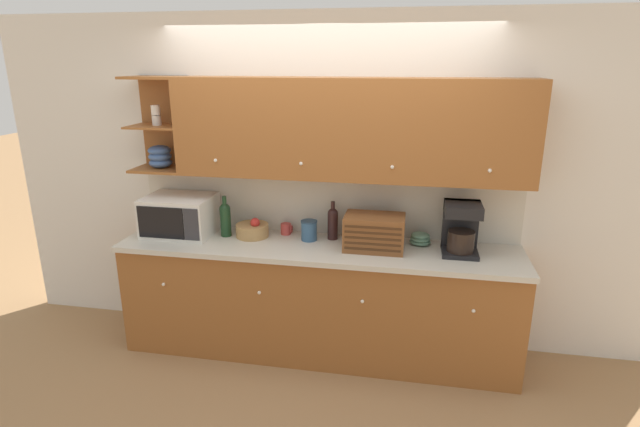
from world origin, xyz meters
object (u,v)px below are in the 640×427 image
(microwave, at_px, (180,215))
(bread_box, at_px, (374,232))
(fruit_basket, at_px, (252,230))
(bowl_stack_on_counter, at_px, (420,239))
(storage_canister, at_px, (309,230))
(coffee_maker, at_px, (461,228))
(mug, at_px, (286,229))
(wine_bottle, at_px, (225,218))
(second_wine_bottle, at_px, (333,222))

(microwave, bearing_deg, bread_box, -1.78)
(fruit_basket, distance_m, bread_box, 0.98)
(bread_box, distance_m, bowl_stack_on_counter, 0.38)
(microwave, distance_m, storage_canister, 1.05)
(fruit_basket, bearing_deg, storage_canister, 0.47)
(microwave, distance_m, coffee_maker, 2.18)
(storage_canister, bearing_deg, mug, 154.63)
(fruit_basket, height_order, bread_box, bread_box)
(wine_bottle, distance_m, storage_canister, 0.68)
(bowl_stack_on_counter, bearing_deg, wine_bottle, -176.80)
(wine_bottle, distance_m, second_wine_bottle, 0.85)
(bread_box, bearing_deg, bowl_stack_on_counter, 25.01)
(fruit_basket, height_order, storage_canister, fruit_basket)
(fruit_basket, bearing_deg, bowl_stack_on_counter, 2.79)
(mug, relative_size, coffee_maker, 0.25)
(storage_canister, xyz_separation_m, bread_box, (0.51, -0.10, 0.05))
(second_wine_bottle, distance_m, bowl_stack_on_counter, 0.68)
(second_wine_bottle, bearing_deg, fruit_basket, -174.17)
(fruit_basket, bearing_deg, coffee_maker, -1.98)
(mug, height_order, storage_canister, storage_canister)
(microwave, xyz_separation_m, coffee_maker, (2.18, -0.01, 0.03))
(wine_bottle, relative_size, second_wine_bottle, 1.07)
(storage_canister, xyz_separation_m, bowl_stack_on_counter, (0.85, 0.06, -0.03))
(microwave, distance_m, bowl_stack_on_counter, 1.90)
(mug, distance_m, bread_box, 0.75)
(mug, height_order, second_wine_bottle, second_wine_bottle)
(bowl_stack_on_counter, bearing_deg, mug, 177.89)
(wine_bottle, distance_m, coffee_maker, 1.80)
(storage_canister, height_order, bread_box, bread_box)
(coffee_maker, bearing_deg, second_wine_bottle, 172.85)
(fruit_basket, height_order, coffee_maker, coffee_maker)
(storage_canister, bearing_deg, bowl_stack_on_counter, 4.04)
(mug, distance_m, bowl_stack_on_counter, 1.06)
(microwave, bearing_deg, second_wine_bottle, 5.16)
(second_wine_bottle, bearing_deg, bowl_stack_on_counter, -0.09)
(wine_bottle, height_order, bread_box, wine_bottle)
(mug, relative_size, bread_box, 0.21)
(storage_canister, relative_size, coffee_maker, 0.41)
(storage_canister, relative_size, bread_box, 0.36)
(fruit_basket, height_order, bowl_stack_on_counter, fruit_basket)
(second_wine_bottle, distance_m, coffee_maker, 0.96)
(fruit_basket, distance_m, second_wine_bottle, 0.64)
(fruit_basket, height_order, second_wine_bottle, second_wine_bottle)
(wine_bottle, relative_size, coffee_maker, 0.86)
(fruit_basket, distance_m, mug, 0.27)
(microwave, relative_size, bread_box, 1.21)
(bread_box, relative_size, coffee_maker, 1.16)
(microwave, relative_size, second_wine_bottle, 1.75)
(microwave, xyz_separation_m, mug, (0.84, 0.15, -0.11))
(bread_box, bearing_deg, second_wine_bottle, 154.67)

